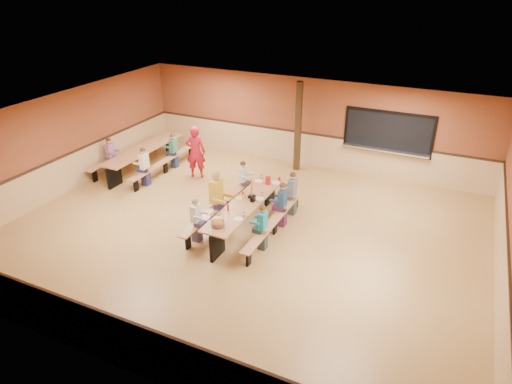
% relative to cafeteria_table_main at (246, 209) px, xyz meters
% --- Properties ---
extents(ground, '(12.00, 12.00, 0.00)m').
position_rel_cafeteria_table_main_xyz_m(ground, '(0.05, -0.22, -0.53)').
color(ground, olive).
rests_on(ground, ground).
extents(room_envelope, '(12.04, 10.04, 3.02)m').
position_rel_cafeteria_table_main_xyz_m(room_envelope, '(0.05, -0.22, 0.16)').
color(room_envelope, brown).
rests_on(room_envelope, ground).
extents(kitchen_pass_through, '(2.78, 0.28, 1.38)m').
position_rel_cafeteria_table_main_xyz_m(kitchen_pass_through, '(2.65, 4.74, 0.96)').
color(kitchen_pass_through, black).
rests_on(kitchen_pass_through, ground).
extents(structural_post, '(0.18, 0.18, 3.00)m').
position_rel_cafeteria_table_main_xyz_m(structural_post, '(-0.15, 4.18, 0.97)').
color(structural_post, black).
rests_on(structural_post, ground).
extents(cafeteria_table_main, '(1.91, 3.70, 0.74)m').
position_rel_cafeteria_table_main_xyz_m(cafeteria_table_main, '(0.00, 0.00, 0.00)').
color(cafeteria_table_main, '#A36840').
rests_on(cafeteria_table_main, ground).
extents(cafeteria_table_second, '(1.91, 3.70, 0.74)m').
position_rel_cafeteria_table_main_xyz_m(cafeteria_table_second, '(-4.85, 2.03, 0.00)').
color(cafeteria_table_second, '#A36840').
rests_on(cafeteria_table_second, ground).
extents(seated_child_white_left, '(0.36, 0.29, 1.18)m').
position_rel_cafeteria_table_main_xyz_m(seated_child_white_left, '(-0.82, -1.14, 0.06)').
color(seated_child_white_left, white).
rests_on(seated_child_white_left, ground).
extents(seated_adult_yellow, '(0.51, 0.41, 1.49)m').
position_rel_cafeteria_table_main_xyz_m(seated_adult_yellow, '(-0.82, -0.10, 0.22)').
color(seated_adult_yellow, gold).
rests_on(seated_adult_yellow, ground).
extents(seated_child_grey_left, '(0.35, 0.29, 1.17)m').
position_rel_cafeteria_table_main_xyz_m(seated_child_grey_left, '(-0.83, 1.46, 0.06)').
color(seated_child_grey_left, silver).
rests_on(seated_child_grey_left, ground).
extents(seated_child_teal_right, '(0.35, 0.29, 1.18)m').
position_rel_cafeteria_table_main_xyz_m(seated_child_teal_right, '(0.83, -0.78, 0.06)').
color(seated_child_teal_right, teal).
rests_on(seated_child_teal_right, ground).
extents(seated_child_navy_right, '(0.38, 0.31, 1.23)m').
position_rel_cafeteria_table_main_xyz_m(seated_child_navy_right, '(0.83, 0.47, 0.09)').
color(seated_child_navy_right, navy).
rests_on(seated_child_navy_right, ground).
extents(seated_child_char_right, '(0.38, 0.31, 1.24)m').
position_rel_cafeteria_table_main_xyz_m(seated_child_char_right, '(0.83, 1.19, 0.09)').
color(seated_child_char_right, '#535B5F').
rests_on(seated_child_char_right, ground).
extents(seated_child_purple_sec, '(0.36, 0.30, 1.20)m').
position_rel_cafeteria_table_main_xyz_m(seated_child_purple_sec, '(-5.67, 1.31, 0.07)').
color(seated_child_purple_sec, '#955E8C').
rests_on(seated_child_purple_sec, ground).
extents(seated_child_green_sec, '(0.36, 0.30, 1.19)m').
position_rel_cafeteria_table_main_xyz_m(seated_child_green_sec, '(-4.02, 2.57, 0.07)').
color(seated_child_green_sec, '#2F6951').
rests_on(seated_child_green_sec, ground).
extents(seated_child_tan_sec, '(0.38, 0.31, 1.23)m').
position_rel_cafeteria_table_main_xyz_m(seated_child_tan_sec, '(-4.02, 0.98, 0.09)').
color(seated_child_tan_sec, beige).
rests_on(seated_child_tan_sec, ground).
extents(standing_woman, '(0.74, 0.60, 1.74)m').
position_rel_cafeteria_table_main_xyz_m(standing_woman, '(-2.91, 2.21, 0.35)').
color(standing_woman, '#A81326').
rests_on(standing_woman, ground).
extents(punch_pitcher, '(0.16, 0.16, 0.22)m').
position_rel_cafeteria_table_main_xyz_m(punch_pitcher, '(0.07, 1.24, 0.32)').
color(punch_pitcher, '#AF1C17').
rests_on(punch_pitcher, cafeteria_table_main).
extents(chip_bowl, '(0.32, 0.32, 0.15)m').
position_rel_cafeteria_table_main_xyz_m(chip_bowl, '(-0.05, -1.39, 0.29)').
color(chip_bowl, orange).
rests_on(chip_bowl, cafeteria_table_main).
extents(napkin_dispenser, '(0.10, 0.14, 0.13)m').
position_rel_cafeteria_table_main_xyz_m(napkin_dispenser, '(0.14, 0.11, 0.28)').
color(napkin_dispenser, black).
rests_on(napkin_dispenser, cafeteria_table_main).
extents(condiment_mustard, '(0.06, 0.06, 0.17)m').
position_rel_cafeteria_table_main_xyz_m(condiment_mustard, '(-0.10, 0.03, 0.30)').
color(condiment_mustard, yellow).
rests_on(condiment_mustard, cafeteria_table_main).
extents(condiment_ketchup, '(0.06, 0.06, 0.17)m').
position_rel_cafeteria_table_main_xyz_m(condiment_ketchup, '(-0.20, -0.61, 0.30)').
color(condiment_ketchup, '#B2140F').
rests_on(condiment_ketchup, cafeteria_table_main).
extents(table_paddle, '(0.16, 0.16, 0.56)m').
position_rel_cafeteria_table_main_xyz_m(table_paddle, '(0.02, 0.29, 0.35)').
color(table_paddle, black).
rests_on(table_paddle, cafeteria_table_main).
extents(place_settings, '(0.65, 3.30, 0.11)m').
position_rel_cafeteria_table_main_xyz_m(place_settings, '(0.00, 0.00, 0.27)').
color(place_settings, beige).
rests_on(place_settings, cafeteria_table_main).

